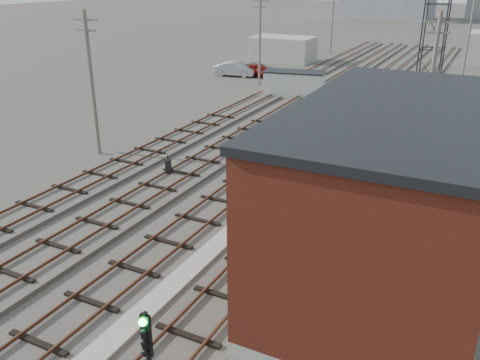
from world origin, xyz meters
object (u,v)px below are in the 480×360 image
Objects in this scene: site_trailer at (294,84)px; car_grey at (257,68)px; car_silver at (235,69)px; car_red at (259,70)px; switch_stand at (168,167)px.

site_trailer is 12.39m from car_grey.
car_silver is 3.18m from car_grey.
car_red is 0.88× the size of car_silver.
switch_stand is 22.71m from site_trailer.
site_trailer is 11.73m from car_silver.
car_grey is at bearing -38.61° from car_silver.
car_red is (-7.12, 7.51, -0.50)m from site_trailer.
site_trailer is 10.36m from car_red.
car_grey is (-8.16, 9.31, -0.59)m from site_trailer.
site_trailer is at bearing 85.02° from switch_stand.
car_red is at bearing 97.54° from switch_stand.
car_grey is (-9.18, 31.99, 0.05)m from switch_stand.
car_red is (-8.14, 30.19, 0.14)m from switch_stand.
switch_stand is 0.25× the size of car_silver.
switch_stand is 0.29× the size of car_red.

